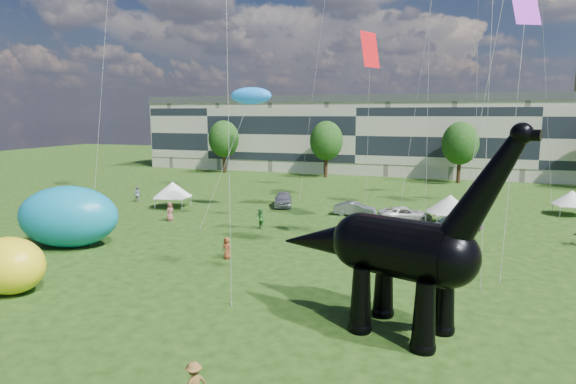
% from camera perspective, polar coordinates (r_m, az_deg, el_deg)
% --- Properties ---
extents(ground, '(220.00, 220.00, 0.00)m').
position_cam_1_polar(ground, '(24.46, 0.08, -14.93)').
color(ground, '#16330C').
rests_on(ground, ground).
extents(terrace_row, '(78.00, 11.00, 12.00)m').
position_cam_1_polar(terrace_row, '(84.58, 8.75, 6.43)').
color(terrace_row, beige).
rests_on(terrace_row, ground).
extents(tree_far_left, '(5.20, 5.20, 9.44)m').
position_cam_1_polar(tree_far_left, '(83.02, -7.63, 6.61)').
color(tree_far_left, '#382314').
rests_on(tree_far_left, ground).
extents(tree_mid_left, '(5.20, 5.20, 9.44)m').
position_cam_1_polar(tree_mid_left, '(76.65, 4.56, 6.44)').
color(tree_mid_left, '#382314').
rests_on(tree_mid_left, ground).
extents(tree_mid_right, '(5.20, 5.20, 9.44)m').
position_cam_1_polar(tree_mid_right, '(74.19, 19.76, 5.84)').
color(tree_mid_right, '#382314').
rests_on(tree_mid_right, ground).
extents(dinosaur_sculpture, '(12.17, 5.82, 10.09)m').
position_cam_1_polar(dinosaur_sculpture, '(22.78, 12.36, -6.78)').
color(dinosaur_sculpture, black).
rests_on(dinosaur_sculpture, ground).
extents(car_silver, '(3.19, 5.04, 1.60)m').
position_cam_1_polar(car_silver, '(52.59, -0.58, -0.84)').
color(car_silver, '#BDBCC1').
rests_on(car_silver, ground).
extents(car_grey, '(4.16, 1.62, 1.35)m').
position_cam_1_polar(car_grey, '(48.28, 7.93, -1.99)').
color(car_grey, gray).
rests_on(car_grey, ground).
extents(car_white, '(5.44, 3.69, 1.39)m').
position_cam_1_polar(car_white, '(46.47, 13.72, -2.59)').
color(car_white, silver).
rests_on(car_white, ground).
extents(car_dark, '(5.31, 5.38, 1.56)m').
position_cam_1_polar(car_dark, '(42.84, 19.01, -3.71)').
color(car_dark, '#595960').
rests_on(car_dark, ground).
extents(gazebo_near, '(5.04, 5.04, 2.81)m').
position_cam_1_polar(gazebo_near, '(45.86, 18.62, -1.33)').
color(gazebo_near, silver).
rests_on(gazebo_near, ground).
extents(gazebo_far, '(3.86, 3.86, 2.49)m').
position_cam_1_polar(gazebo_far, '(55.55, 30.59, -0.60)').
color(gazebo_far, white).
rests_on(gazebo_far, ground).
extents(gazebo_left, '(4.77, 4.77, 2.80)m').
position_cam_1_polar(gazebo_left, '(53.18, -13.51, 0.29)').
color(gazebo_left, white).
rests_on(gazebo_left, ground).
extents(inflatable_teal, '(8.53, 6.68, 4.67)m').
position_cam_1_polar(inflatable_teal, '(40.00, -24.57, -2.67)').
color(inflatable_teal, '#0E82AA').
rests_on(inflatable_teal, ground).
extents(inflatable_yellow, '(4.30, 3.37, 3.22)m').
position_cam_1_polar(inflatable_yellow, '(31.44, -30.12, -7.54)').
color(inflatable_yellow, yellow).
rests_on(inflatable_yellow, ground).
extents(visitors, '(49.75, 45.13, 1.89)m').
position_cam_1_polar(visitors, '(39.11, 4.78, -4.31)').
color(visitors, navy).
rests_on(visitors, ground).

